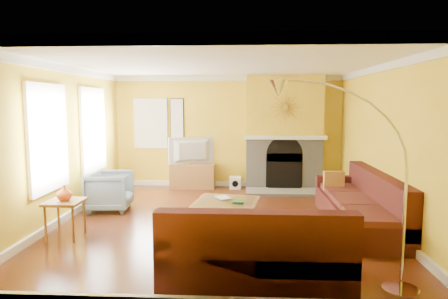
# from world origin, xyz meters

# --- Properties ---
(floor) EXTENTS (5.50, 6.00, 0.02)m
(floor) POSITION_xyz_m (0.00, 0.00, -0.01)
(floor) COLOR #602B14
(floor) RESTS_ON ground
(ceiling) EXTENTS (5.50, 6.00, 0.02)m
(ceiling) POSITION_xyz_m (0.00, 0.00, 2.71)
(ceiling) COLOR white
(ceiling) RESTS_ON ground
(wall_back) EXTENTS (5.50, 0.02, 2.70)m
(wall_back) POSITION_xyz_m (0.00, 3.01, 1.35)
(wall_back) COLOR gold
(wall_back) RESTS_ON ground
(wall_front) EXTENTS (5.50, 0.02, 2.70)m
(wall_front) POSITION_xyz_m (0.00, -3.01, 1.35)
(wall_front) COLOR gold
(wall_front) RESTS_ON ground
(wall_left) EXTENTS (0.02, 6.00, 2.70)m
(wall_left) POSITION_xyz_m (-2.76, 0.00, 1.35)
(wall_left) COLOR gold
(wall_left) RESTS_ON ground
(wall_right) EXTENTS (0.02, 6.00, 2.70)m
(wall_right) POSITION_xyz_m (2.76, 0.00, 1.35)
(wall_right) COLOR gold
(wall_right) RESTS_ON ground
(baseboard) EXTENTS (5.50, 6.00, 0.12)m
(baseboard) POSITION_xyz_m (0.00, 0.00, 0.06)
(baseboard) COLOR white
(baseboard) RESTS_ON floor
(crown_molding) EXTENTS (5.50, 6.00, 0.12)m
(crown_molding) POSITION_xyz_m (0.00, 0.00, 2.64)
(crown_molding) COLOR white
(crown_molding) RESTS_ON ceiling
(window_left_near) EXTENTS (0.06, 1.22, 1.72)m
(window_left_near) POSITION_xyz_m (-2.72, 1.30, 1.50)
(window_left_near) COLOR white
(window_left_near) RESTS_ON wall_left
(window_left_far) EXTENTS (0.06, 1.22, 1.72)m
(window_left_far) POSITION_xyz_m (-2.72, -0.60, 1.50)
(window_left_far) COLOR white
(window_left_far) RESTS_ON wall_left
(window_back) EXTENTS (0.82, 0.06, 1.22)m
(window_back) POSITION_xyz_m (-1.90, 2.96, 1.55)
(window_back) COLOR white
(window_back) RESTS_ON wall_back
(wall_art) EXTENTS (0.34, 0.04, 1.14)m
(wall_art) POSITION_xyz_m (-1.25, 2.97, 1.60)
(wall_art) COLOR white
(wall_art) RESTS_ON wall_back
(fireplace) EXTENTS (1.80, 0.40, 2.70)m
(fireplace) POSITION_xyz_m (1.35, 2.80, 1.35)
(fireplace) COLOR gray
(fireplace) RESTS_ON floor
(mantel) EXTENTS (1.92, 0.22, 0.08)m
(mantel) POSITION_xyz_m (1.35, 2.56, 1.25)
(mantel) COLOR white
(mantel) RESTS_ON fireplace
(hearth) EXTENTS (1.80, 0.70, 0.06)m
(hearth) POSITION_xyz_m (1.35, 2.25, 0.03)
(hearth) COLOR gray
(hearth) RESTS_ON floor
(sunburst) EXTENTS (0.70, 0.04, 0.70)m
(sunburst) POSITION_xyz_m (1.35, 2.57, 1.95)
(sunburst) COLOR olive
(sunburst) RESTS_ON fireplace
(rug) EXTENTS (2.40, 1.80, 0.02)m
(rug) POSITION_xyz_m (0.47, -0.82, 0.01)
(rug) COLOR beige
(rug) RESTS_ON floor
(sectional_sofa) EXTENTS (3.31, 3.96, 0.90)m
(sectional_sofa) POSITION_xyz_m (1.10, -0.72, 0.45)
(sectional_sofa) COLOR #471916
(sectional_sofa) RESTS_ON floor
(coffee_table) EXTENTS (1.18, 1.18, 0.41)m
(coffee_table) POSITION_xyz_m (0.11, -0.16, 0.20)
(coffee_table) COLOR white
(coffee_table) RESTS_ON floor
(media_console) EXTENTS (1.06, 0.48, 0.58)m
(media_console) POSITION_xyz_m (-0.84, 2.71, 0.29)
(media_console) COLOR olive
(media_console) RESTS_ON floor
(tv) EXTENTS (1.09, 0.56, 0.64)m
(tv) POSITION_xyz_m (-0.84, 2.71, 0.91)
(tv) COLOR black
(tv) RESTS_ON media_console
(subwoofer) EXTENTS (0.28, 0.28, 0.28)m
(subwoofer) POSITION_xyz_m (0.19, 2.71, 0.14)
(subwoofer) COLOR white
(subwoofer) RESTS_ON floor
(armchair) EXTENTS (0.89, 0.86, 0.74)m
(armchair) POSITION_xyz_m (-2.17, 0.63, 0.37)
(armchair) COLOR slate
(armchair) RESTS_ON floor
(side_table) EXTENTS (0.53, 0.53, 0.58)m
(side_table) POSITION_xyz_m (-2.32, -0.95, 0.29)
(side_table) COLOR olive
(side_table) RESTS_ON floor
(vase) EXTENTS (0.26, 0.26, 0.24)m
(vase) POSITION_xyz_m (-2.32, -0.95, 0.70)
(vase) COLOR #D8591E
(vase) RESTS_ON side_table
(book) EXTENTS (0.33, 0.36, 0.03)m
(book) POSITION_xyz_m (-0.05, -0.06, 0.42)
(book) COLOR white
(book) RESTS_ON coffee_table
(arc_lamp) EXTENTS (1.44, 0.36, 2.28)m
(arc_lamp) POSITION_xyz_m (1.49, -2.55, 1.14)
(arc_lamp) COLOR silver
(arc_lamp) RESTS_ON floor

